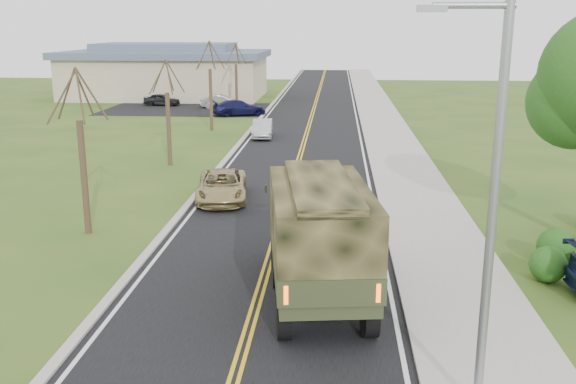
# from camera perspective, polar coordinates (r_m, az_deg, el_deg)

# --- Properties ---
(road) EXTENTS (8.00, 120.00, 0.01)m
(road) POSITION_cam_1_polar(r_m,az_deg,el_deg) (52.59, 2.03, 6.44)
(road) COLOR black
(road) RESTS_ON ground
(curb_right) EXTENTS (0.30, 120.00, 0.12)m
(curb_right) POSITION_cam_1_polar(r_m,az_deg,el_deg) (52.58, 6.58, 6.41)
(curb_right) COLOR #9E998E
(curb_right) RESTS_ON ground
(sidewalk_right) EXTENTS (3.20, 120.00, 0.10)m
(sidewalk_right) POSITION_cam_1_polar(r_m,az_deg,el_deg) (52.68, 8.49, 6.35)
(sidewalk_right) COLOR #9E998E
(sidewalk_right) RESTS_ON ground
(curb_left) EXTENTS (0.30, 120.00, 0.10)m
(curb_left) POSITION_cam_1_polar(r_m,az_deg,el_deg) (52.91, -2.49, 6.54)
(curb_left) COLOR #9E998E
(curb_left) RESTS_ON ground
(street_light) EXTENTS (1.65, 0.22, 8.00)m
(street_light) POSITION_cam_1_polar(r_m,az_deg,el_deg) (12.23, 17.38, -0.48)
(street_light) COLOR gray
(street_light) RESTS_ON ground
(bare_tree_a) EXTENTS (1.93, 2.26, 6.08)m
(bare_tree_a) POSITION_cam_1_polar(r_m,az_deg,el_deg) (24.32, -17.77, 2.41)
(bare_tree_a) COLOR #38281C
(bare_tree_a) RESTS_ON ground
(bare_tree_b) EXTENTS (1.83, 2.14, 5.73)m
(bare_tree_b) POSITION_cam_1_polar(r_m,az_deg,el_deg) (35.57, -10.60, 6.29)
(bare_tree_b) COLOR #38281C
(bare_tree_b) RESTS_ON ground
(bare_tree_c) EXTENTS (2.04, 2.39, 6.42)m
(bare_tree_c) POSITION_cam_1_polar(r_m,az_deg,el_deg) (47.15, -6.89, 8.79)
(bare_tree_c) COLOR #38281C
(bare_tree_c) RESTS_ON ground
(bare_tree_d) EXTENTS (1.88, 2.20, 5.91)m
(bare_tree_d) POSITION_cam_1_polar(r_m,az_deg,el_deg) (58.93, -4.62, 9.78)
(bare_tree_d) COLOR #38281C
(bare_tree_d) RESTS_ON ground
(commercial_building) EXTENTS (25.50, 21.50, 5.65)m
(commercial_building) POSITION_cam_1_polar(r_m,az_deg,el_deg) (70.52, -10.70, 10.47)
(commercial_building) COLOR tan
(commercial_building) RESTS_ON ground
(military_truck) EXTENTS (3.37, 7.36, 3.55)m
(military_truck) POSITION_cam_1_polar(r_m,az_deg,el_deg) (17.72, 2.67, -3.30)
(military_truck) COLOR black
(military_truck) RESTS_ON ground
(suv_champagne) EXTENTS (2.71, 4.82, 1.27)m
(suv_champagne) POSITION_cam_1_polar(r_m,az_deg,el_deg) (28.28, -5.90, 0.54)
(suv_champagne) COLOR tan
(suv_champagne) RESTS_ON ground
(sedan_silver) EXTENTS (1.56, 3.81, 1.23)m
(sedan_silver) POSITION_cam_1_polar(r_m,az_deg,el_deg) (44.09, -2.28, 5.65)
(sedan_silver) COLOR #BAB9BF
(sedan_silver) RESTS_ON ground
(lot_car_dark) EXTENTS (3.53, 1.68, 1.17)m
(lot_car_dark) POSITION_cam_1_polar(r_m,az_deg,el_deg) (62.98, -11.16, 8.06)
(lot_car_dark) COLOR black
(lot_car_dark) RESTS_ON ground
(lot_car_silver) EXTENTS (3.77, 1.37, 1.24)m
(lot_car_silver) POSITION_cam_1_polar(r_m,az_deg,el_deg) (60.32, -5.95, 8.01)
(lot_car_silver) COLOR #9D9DA2
(lot_car_silver) RESTS_ON ground
(lot_car_navy) EXTENTS (4.91, 3.34, 1.32)m
(lot_car_navy) POSITION_cam_1_polar(r_m,az_deg,el_deg) (55.12, -4.36, 7.47)
(lot_car_navy) COLOR #0E0F34
(lot_car_navy) RESTS_ON ground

